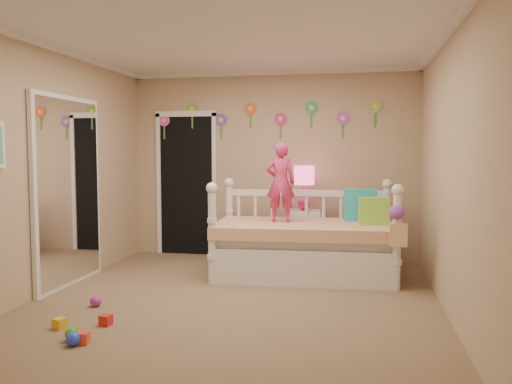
% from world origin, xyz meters
% --- Properties ---
extents(floor, '(4.00, 4.50, 0.01)m').
position_xyz_m(floor, '(0.00, 0.00, 0.00)').
color(floor, '#7F684C').
rests_on(floor, ground).
extents(ceiling, '(4.00, 4.50, 0.01)m').
position_xyz_m(ceiling, '(0.00, 0.00, 2.60)').
color(ceiling, white).
rests_on(ceiling, floor).
extents(back_wall, '(4.00, 0.01, 2.60)m').
position_xyz_m(back_wall, '(0.00, 2.25, 1.30)').
color(back_wall, tan).
rests_on(back_wall, floor).
extents(left_wall, '(0.01, 4.50, 2.60)m').
position_xyz_m(left_wall, '(-2.00, 0.00, 1.30)').
color(left_wall, tan).
rests_on(left_wall, floor).
extents(right_wall, '(0.01, 4.50, 2.60)m').
position_xyz_m(right_wall, '(2.00, 0.00, 1.30)').
color(right_wall, tan).
rests_on(right_wall, floor).
extents(crown_molding, '(4.00, 4.50, 0.06)m').
position_xyz_m(crown_molding, '(0.00, 0.00, 2.57)').
color(crown_molding, white).
rests_on(crown_molding, ceiling).
extents(daybed, '(2.20, 1.27, 1.16)m').
position_xyz_m(daybed, '(0.57, 1.20, 0.58)').
color(daybed, white).
rests_on(daybed, floor).
extents(pillow_turquoise, '(0.40, 0.18, 0.39)m').
position_xyz_m(pillow_turquoise, '(1.22, 1.49, 0.84)').
color(pillow_turquoise, '#28ADCB').
rests_on(pillow_turquoise, daybed).
extents(pillow_lime, '(0.35, 0.16, 0.32)m').
position_xyz_m(pillow_lime, '(1.37, 1.16, 0.80)').
color(pillow_lime, '#8FD741').
rests_on(pillow_lime, daybed).
extents(child, '(0.37, 0.27, 0.95)m').
position_xyz_m(child, '(0.28, 1.21, 1.12)').
color(child, '#D7306F').
rests_on(child, daybed).
extents(nightstand, '(0.46, 0.37, 0.71)m').
position_xyz_m(nightstand, '(0.49, 1.92, 0.36)').
color(nightstand, white).
rests_on(nightstand, floor).
extents(table_lamp, '(0.27, 0.27, 0.59)m').
position_xyz_m(table_lamp, '(0.49, 1.92, 1.11)').
color(table_lamp, '#E01D6C').
rests_on(table_lamp, nightstand).
extents(closet_doorway, '(0.90, 0.04, 2.07)m').
position_xyz_m(closet_doorway, '(-1.25, 2.23, 1.03)').
color(closet_doorway, black).
rests_on(closet_doorway, back_wall).
extents(flower_decals, '(3.40, 0.02, 0.50)m').
position_xyz_m(flower_decals, '(-0.09, 2.24, 1.94)').
color(flower_decals, '#B2668C').
rests_on(flower_decals, back_wall).
extents(mirror_closet, '(0.07, 1.30, 2.10)m').
position_xyz_m(mirror_closet, '(-1.96, 0.30, 1.05)').
color(mirror_closet, white).
rests_on(mirror_closet, left_wall).
extents(hanging_bag, '(0.20, 0.16, 0.36)m').
position_xyz_m(hanging_bag, '(1.59, 0.61, 0.71)').
color(hanging_bag, beige).
rests_on(hanging_bag, daybed).
extents(toy_scatter, '(1.08, 1.45, 0.11)m').
position_xyz_m(toy_scatter, '(-1.02, -0.80, 0.06)').
color(toy_scatter, '#996666').
rests_on(toy_scatter, floor).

